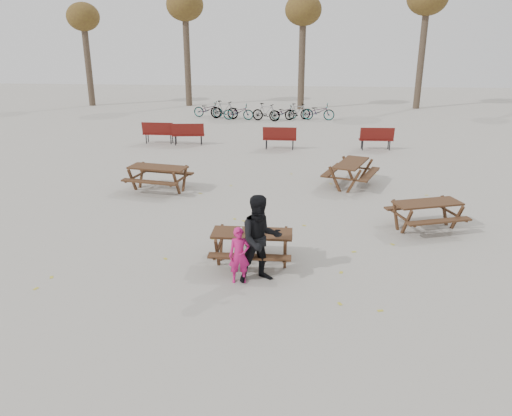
# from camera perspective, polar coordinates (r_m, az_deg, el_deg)

# --- Properties ---
(ground) EXTENTS (80.00, 80.00, 0.00)m
(ground) POSITION_cam_1_polar(r_m,az_deg,el_deg) (11.50, -0.44, -6.37)
(ground) COLOR gray
(ground) RESTS_ON ground
(main_picnic_table) EXTENTS (1.80, 1.45, 0.78)m
(main_picnic_table) POSITION_cam_1_polar(r_m,az_deg,el_deg) (11.25, -0.45, -3.68)
(main_picnic_table) COLOR #361D13
(main_picnic_table) RESTS_ON ground
(food_tray) EXTENTS (0.18, 0.11, 0.03)m
(food_tray) POSITION_cam_1_polar(r_m,az_deg,el_deg) (11.08, 0.56, -2.90)
(food_tray) COLOR silver
(food_tray) RESTS_ON main_picnic_table
(bread_roll) EXTENTS (0.14, 0.06, 0.05)m
(bread_roll) POSITION_cam_1_polar(r_m,az_deg,el_deg) (11.07, 0.56, -2.70)
(bread_roll) COLOR tan
(bread_roll) RESTS_ON food_tray
(soda_bottle) EXTENTS (0.07, 0.07, 0.17)m
(soda_bottle) POSITION_cam_1_polar(r_m,az_deg,el_deg) (11.05, -1.72, -2.67)
(soda_bottle) COLOR silver
(soda_bottle) RESTS_ON main_picnic_table
(child) EXTENTS (0.49, 0.36, 1.22)m
(child) POSITION_cam_1_polar(r_m,az_deg,el_deg) (10.46, -1.92, -5.43)
(child) COLOR #BD1765
(child) RESTS_ON ground
(adult) EXTENTS (1.12, 1.01, 1.90)m
(adult) POSITION_cam_1_polar(r_m,az_deg,el_deg) (10.37, 0.52, -3.59)
(adult) COLOR black
(adult) RESTS_ON ground
(picnic_table_east) EXTENTS (2.13, 1.92, 0.76)m
(picnic_table_east) POSITION_cam_1_polar(r_m,az_deg,el_deg) (14.07, 18.87, -0.83)
(picnic_table_east) COLOR #361D13
(picnic_table_east) RESTS_ON ground
(picnic_table_north) EXTENTS (2.17, 1.88, 0.82)m
(picnic_table_north) POSITION_cam_1_polar(r_m,az_deg,el_deg) (16.90, -11.08, 3.31)
(picnic_table_north) COLOR #361D13
(picnic_table_north) RESTS_ON ground
(picnic_table_far) EXTENTS (2.14, 2.36, 0.83)m
(picnic_table_far) POSITION_cam_1_polar(r_m,az_deg,el_deg) (17.43, 10.78, 3.84)
(picnic_table_far) COLOR #361D13
(picnic_table_far) RESTS_ON ground
(park_bench_row) EXTENTS (11.64, 1.24, 1.03)m
(park_bench_row) POSITION_cam_1_polar(r_m,az_deg,el_deg) (23.19, -0.82, 8.29)
(park_bench_row) COLOR maroon
(park_bench_row) RESTS_ON ground
(bicycle_row) EXTENTS (8.74, 2.02, 1.09)m
(bicycle_row) POSITION_cam_1_polar(r_m,az_deg,el_deg) (30.72, 0.56, 11.02)
(bicycle_row) COLOR black
(bicycle_row) RESTS_ON ground
(tree_row) EXTENTS (32.17, 3.52, 8.26)m
(tree_row) POSITION_cam_1_polar(r_m,az_deg,el_deg) (35.47, 5.24, 21.30)
(tree_row) COLOR #382B21
(tree_row) RESTS_ON ground
(fallen_leaves) EXTENTS (11.00, 11.00, 0.01)m
(fallen_leaves) POSITION_cam_1_polar(r_m,az_deg,el_deg) (13.75, 2.63, -1.90)
(fallen_leaves) COLOR gold
(fallen_leaves) RESTS_ON ground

